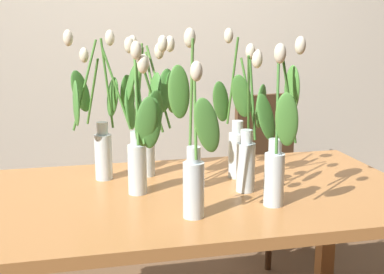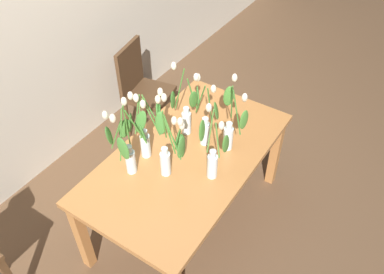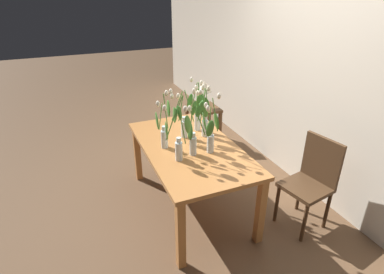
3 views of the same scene
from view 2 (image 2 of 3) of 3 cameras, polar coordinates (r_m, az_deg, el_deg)
ground_plane at (r=3.33m, az=-0.54°, el=-11.50°), size 18.00×18.00×0.00m
room_wall_rear at (r=3.30m, az=-23.20°, el=15.26°), size 9.00×0.10×2.70m
dining_table at (r=2.83m, az=-0.63°, el=-3.83°), size 1.60×0.90×0.74m
tulip_vase_0 at (r=2.69m, az=5.63°, el=1.44°), size 0.16×0.24×0.56m
tulip_vase_1 at (r=2.82m, az=-0.86°, el=3.48°), size 0.22×0.20×0.59m
tulip_vase_2 at (r=2.74m, az=1.87°, el=2.09°), size 0.15×0.22×0.53m
tulip_vase_3 at (r=2.52m, az=-9.28°, el=-1.31°), size 0.27×0.22×0.58m
tulip_vase_4 at (r=2.49m, az=3.03°, el=-2.70°), size 0.15×0.16×0.59m
tulip_vase_5 at (r=2.60m, az=-6.62°, el=1.04°), size 0.24×0.21×0.56m
tulip_vase_6 at (r=2.49m, az=-3.19°, el=-1.73°), size 0.16×0.27×0.56m
dining_chair at (r=3.79m, az=-7.33°, el=7.36°), size 0.47×0.47×0.93m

